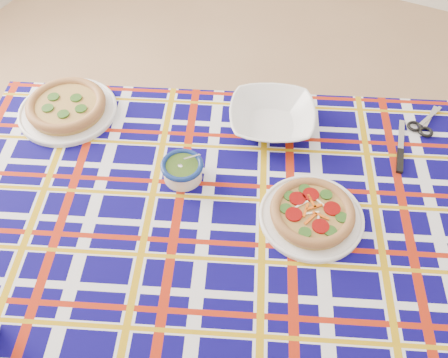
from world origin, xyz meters
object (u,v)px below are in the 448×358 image
at_px(pesto_bowl, 182,169).
at_px(serving_bowl, 272,118).
at_px(main_focaccia_plate, 312,212).
at_px(dining_table, 234,229).

height_order(pesto_bowl, serving_bowl, pesto_bowl).
distance_m(main_focaccia_plate, serving_bowl, 0.34).
bearing_deg(pesto_bowl, serving_bowl, 64.26).
distance_m(dining_table, main_focaccia_plate, 0.22).
xyz_separation_m(main_focaccia_plate, serving_bowl, (-0.22, 0.26, 0.00)).
distance_m(main_focaccia_plate, pesto_bowl, 0.35).
relative_size(pesto_bowl, serving_bowl, 0.46).
distance_m(dining_table, pesto_bowl, 0.21).
bearing_deg(main_focaccia_plate, pesto_bowl, -176.41).
xyz_separation_m(dining_table, main_focaccia_plate, (0.18, 0.07, 0.10)).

